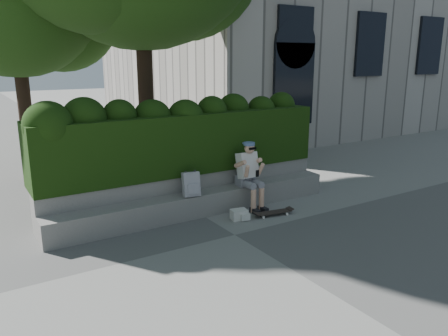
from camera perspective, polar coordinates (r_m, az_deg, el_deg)
ground at (r=7.77m, az=1.42°, el=-8.73°), size 80.00×80.00×0.00m
bench_ledge at (r=8.69m, az=-3.12°, el=-4.64°), size 6.00×0.45×0.45m
planter_wall at (r=9.05m, az=-4.59°, el=-2.91°), size 6.00×0.50×0.75m
hedge at (r=9.01m, az=-5.37°, el=3.39°), size 6.00×1.00×1.20m
person at (r=8.93m, az=3.29°, el=-0.61°), size 0.40×0.76×1.38m
skateboard at (r=8.72m, az=6.47°, el=-5.78°), size 0.77×0.31×0.08m
backpack_plaid at (r=8.36m, az=-4.32°, el=-2.13°), size 0.35×0.23×0.47m
backpack_ground at (r=8.45m, az=1.97°, el=-6.09°), size 0.34×0.27×0.20m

